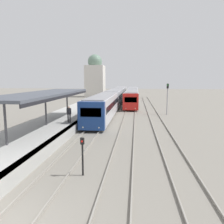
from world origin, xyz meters
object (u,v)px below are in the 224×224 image
object	(u,v)px
signal_post_near	(83,152)
signal_mast_far	(167,95)
train_far	(132,95)
train_near	(115,97)
person_on_platform	(69,113)

from	to	relation	value
signal_post_near	signal_mast_far	bearing A→B (deg)	71.22
train_far	train_near	bearing A→B (deg)	-118.33
signal_post_near	signal_mast_far	xyz separation A→B (m)	(7.35, 21.63, 1.62)
person_on_platform	train_near	world-z (taller)	train_near
person_on_platform	train_far	xyz separation A→B (m)	(5.73, 29.53, -0.18)
train_near	signal_post_near	size ratio (longest dim) A/B	22.63
signal_post_near	signal_mast_far	size ratio (longest dim) A/B	0.46
train_near	signal_mast_far	size ratio (longest dim) A/B	10.38
train_far	signal_mast_far	distance (m)	18.52
person_on_platform	train_near	bearing A→B (deg)	84.32
signal_mast_far	signal_post_near	bearing A→B (deg)	-108.78
signal_post_near	train_far	bearing A→B (deg)	87.16
person_on_platform	signal_post_near	world-z (taller)	person_on_platform
signal_post_near	train_near	bearing A→B (deg)	92.56
signal_post_near	signal_mast_far	world-z (taller)	signal_mast_far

